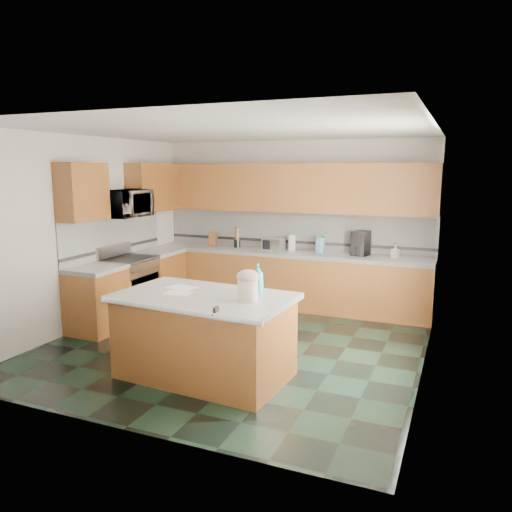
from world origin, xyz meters
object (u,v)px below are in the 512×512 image
at_px(soap_bottle_island, 258,279).
at_px(treat_jar, 248,290).
at_px(coffee_maker, 361,243).
at_px(toaster_oven, 273,244).
at_px(island_top, 204,297).
at_px(island_base, 204,339).
at_px(knife_block, 213,239).

bearing_deg(soap_bottle_island, treat_jar, -101.43).
bearing_deg(coffee_maker, toaster_oven, -163.72).
bearing_deg(coffee_maker, island_top, -93.96).
distance_m(island_base, treat_jar, 0.81).
distance_m(island_top, treat_jar, 0.56).
distance_m(toaster_oven, coffee_maker, 1.44).
distance_m(treat_jar, soap_bottle_island, 0.31).
relative_size(island_base, island_top, 0.95).
relative_size(soap_bottle_island, knife_block, 1.42).
relative_size(island_base, knife_block, 7.48).
height_order(soap_bottle_island, coffee_maker, coffee_maker).
height_order(island_top, soap_bottle_island, soap_bottle_island).
xyz_separation_m(island_base, toaster_oven, (-0.36, 3.07, 0.59)).
bearing_deg(soap_bottle_island, coffee_maker, 65.14).
height_order(island_base, soap_bottle_island, soap_bottle_island).
distance_m(island_top, coffee_maker, 3.28).
height_order(treat_jar, soap_bottle_island, soap_bottle_island).
height_order(island_base, toaster_oven, toaster_oven).
height_order(treat_jar, toaster_oven, treat_jar).
relative_size(island_base, coffee_maker, 4.61).
xyz_separation_m(island_top, toaster_oven, (-0.36, 3.07, 0.13)).
relative_size(treat_jar, knife_block, 0.93).
bearing_deg(knife_block, treat_jar, -63.98).
relative_size(island_top, knife_block, 7.91).
bearing_deg(soap_bottle_island, knife_block, 111.43).
xyz_separation_m(treat_jar, knife_block, (-2.02, 3.12, 0.01)).
height_order(soap_bottle_island, toaster_oven, soap_bottle_island).
relative_size(island_top, coffee_maker, 4.88).
distance_m(knife_block, toaster_oven, 1.12).
xyz_separation_m(island_base, treat_jar, (0.54, -0.05, 0.60)).
bearing_deg(island_base, knife_block, 119.76).
relative_size(knife_block, coffee_maker, 0.62).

